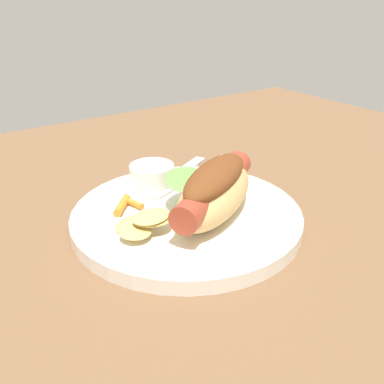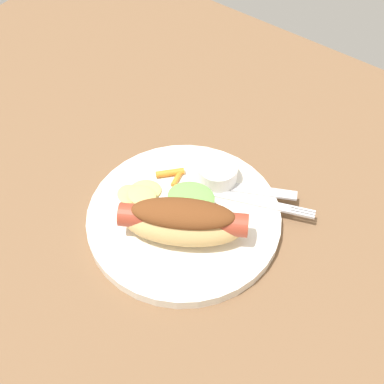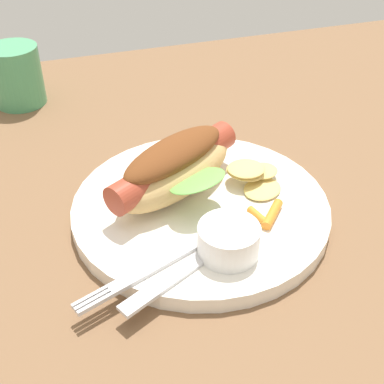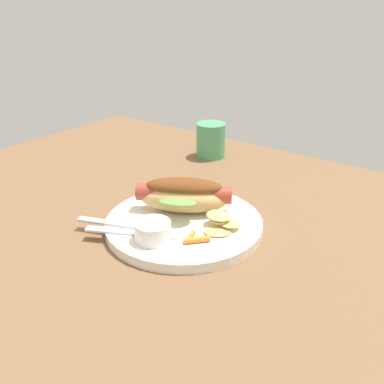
{
  "view_description": "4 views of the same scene",
  "coord_description": "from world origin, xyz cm",
  "views": [
    {
      "loc": [
        23.2,
        34.99,
        23.86
      ],
      "look_at": [
        -0.19,
        1.56,
        4.08
      ],
      "focal_mm": 39.64,
      "sensor_mm": 36.0,
      "label": 1
    },
    {
      "loc": [
        -26.07,
        33.8,
        57.8
      ],
      "look_at": [
        -0.02,
        -0.97,
        4.6
      ],
      "focal_mm": 50.47,
      "sensor_mm": 36.0,
      "label": 2
    },
    {
      "loc": [
        -13.37,
        -37.74,
        33.55
      ],
      "look_at": [
        -1.53,
        -1.19,
        4.66
      ],
      "focal_mm": 49.13,
      "sensor_mm": 36.0,
      "label": 3
    },
    {
      "loc": [
        36.41,
        -46.44,
        34.54
      ],
      "look_at": [
        0.52,
        2.3,
        6.12
      ],
      "focal_mm": 39.38,
      "sensor_mm": 36.0,
      "label": 4
    }
  ],
  "objects": [
    {
      "name": "knife",
      "position": [
        -3.88,
        -7.45,
        1.78
      ],
      "size": [
        13.42,
        7.64,
        0.36
      ],
      "primitive_type": "cube",
      "rotation": [
        0.0,
        0.0,
        3.6
      ],
      "color": "silver",
      "rests_on": "plate"
    },
    {
      "name": "drinking_cup",
      "position": [
        -15.54,
        31.45,
        3.96
      ],
      "size": [
        6.71,
        6.71,
        7.93
      ],
      "primitive_type": "cylinder",
      "color": "#4C9E6B",
      "rests_on": "ground_plane"
    },
    {
      "name": "sauce_ramekin",
      "position": [
        0.34,
        -6.71,
        3.03
      ],
      "size": [
        5.43,
        5.43,
        2.87
      ],
      "primitive_type": "cylinder",
      "color": "white",
      "rests_on": "plate"
    },
    {
      "name": "hot_dog",
      "position": [
        -1.86,
        3.25,
        4.6
      ],
      "size": [
        15.83,
        13.17,
        5.84
      ],
      "rotation": [
        0.0,
        0.0,
        3.67
      ],
      "color": "tan",
      "rests_on": "plate"
    },
    {
      "name": "fork",
      "position": [
        -5.71,
        -6.22,
        1.8
      ],
      "size": [
        15.84,
        7.04,
        0.4
      ],
      "rotation": [
        0.0,
        0.0,
        3.51
      ],
      "color": "silver",
      "rests_on": "plate"
    },
    {
      "name": "carrot_garnish",
      "position": [
        5.29,
        -3.5,
        2.03
      ],
      "size": [
        3.7,
        3.52,
        0.92
      ],
      "color": "orange",
      "rests_on": "plate"
    },
    {
      "name": "ground_plane",
      "position": [
        0.0,
        0.0,
        -0.9
      ],
      "size": [
        120.0,
        90.0,
        1.8
      ],
      "primitive_type": "cube",
      "color": "brown"
    },
    {
      "name": "chips_pile",
      "position": [
        6.18,
        2.06,
        2.62
      ],
      "size": [
        6.43,
        6.98,
        2.15
      ],
      "color": "#DCBE6A",
      "rests_on": "plate"
    },
    {
      "name": "plate",
      "position": [
        -0.39,
        0.79,
        0.8
      ],
      "size": [
        25.36,
        25.36,
        1.6
      ],
      "primitive_type": "cylinder",
      "color": "white",
      "rests_on": "ground_plane"
    }
  ]
}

